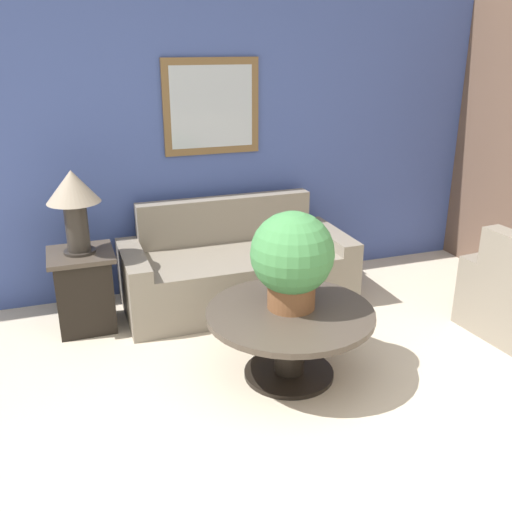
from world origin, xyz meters
TOP-DOWN VIEW (x-y plane):
  - ground_plane at (0.00, 0.00)m, footprint 20.00×20.00m
  - wall_back at (0.00, 2.86)m, footprint 7.32×0.09m
  - couch_main at (0.16, 2.34)m, footprint 1.90×0.85m
  - coffee_table at (0.14, 1.11)m, footprint 1.10×1.10m
  - side_table at (-1.09, 2.29)m, footprint 0.49×0.49m
  - table_lamp at (-1.09, 2.29)m, footprint 0.39×0.39m
  - potted_plant_on_table at (0.17, 1.16)m, footprint 0.54×0.54m

SIDE VIEW (x-z plane):
  - ground_plane at x=0.00m, z-range 0.00..0.00m
  - couch_main at x=0.16m, z-range -0.14..0.71m
  - side_table at x=-1.09m, z-range 0.01..0.63m
  - coffee_table at x=0.14m, z-range 0.11..0.59m
  - potted_plant_on_table at x=0.17m, z-range 0.51..1.15m
  - table_lamp at x=-1.09m, z-range 0.74..1.37m
  - wall_back at x=0.00m, z-range 0.01..2.61m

